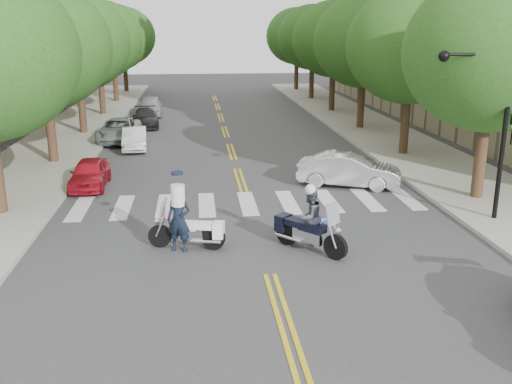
{
  "coord_description": "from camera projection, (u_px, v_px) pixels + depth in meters",
  "views": [
    {
      "loc": [
        -1.88,
        -14.02,
        6.41
      ],
      "look_at": [
        0.0,
        3.55,
        1.3
      ],
      "focal_mm": 40.0,
      "sensor_mm": 36.0,
      "label": 1
    }
  ],
  "objects": [
    {
      "name": "sidewalk_right",
      "position": [
        370.0,
        128.0,
        37.33
      ],
      "size": [
        5.0,
        60.0,
        0.15
      ],
      "primitive_type": "cube",
      "color": "#9E9991",
      "rests_on": "ground"
    },
    {
      "name": "parked_car_a",
      "position": [
        90.0,
        173.0,
        23.63
      ],
      "size": [
        1.42,
        3.51,
        1.19
      ],
      "primitive_type": "imported",
      "rotation": [
        0.0,
        0.0,
        0.0
      ],
      "color": "#B21322",
      "rests_on": "ground"
    },
    {
      "name": "tree_r_2",
      "position": [
        364.0,
        42.0,
        35.73
      ],
      "size": [
        6.4,
        6.4,
        8.45
      ],
      "color": "#382316",
      "rests_on": "ground"
    },
    {
      "name": "convertible",
      "position": [
        349.0,
        170.0,
        23.74
      ],
      "size": [
        4.49,
        2.91,
        1.4
      ],
      "primitive_type": "imported",
      "rotation": [
        0.0,
        0.0,
        1.2
      ],
      "color": "silver",
      "rests_on": "ground"
    },
    {
      "name": "sidewalk_left",
      "position": [
        73.0,
        134.0,
        35.38
      ],
      "size": [
        5.0,
        60.0,
        0.15
      ],
      "primitive_type": "cube",
      "color": "#9E9991",
      "rests_on": "ground"
    },
    {
      "name": "motorcycle_police",
      "position": [
        308.0,
        221.0,
        16.77
      ],
      "size": [
        1.89,
        2.08,
        2.07
      ],
      "rotation": [
        0.0,
        0.0,
        3.87
      ],
      "color": "black",
      "rests_on": "ground"
    },
    {
      "name": "parked_car_b",
      "position": [
        135.0,
        139.0,
        30.97
      ],
      "size": [
        1.52,
        3.68,
        1.19
      ],
      "primitive_type": "imported",
      "rotation": [
        0.0,
        0.0,
        0.08
      ],
      "color": "silver",
      "rests_on": "ground"
    },
    {
      "name": "parked_car_c",
      "position": [
        119.0,
        130.0,
        33.16
      ],
      "size": [
        2.29,
        4.79,
        1.32
      ],
      "primitive_type": "imported",
      "rotation": [
        0.0,
        0.0,
        -0.02
      ],
      "color": "#94979B",
      "rests_on": "ground"
    },
    {
      "name": "tree_l_3",
      "position": [
        98.0,
        40.0,
        41.57
      ],
      "size": [
        6.4,
        6.4,
        8.45
      ],
      "color": "#382316",
      "rests_on": "ground"
    },
    {
      "name": "tree_l_1",
      "position": [
        43.0,
        47.0,
        26.29
      ],
      "size": [
        6.4,
        6.4,
        8.45
      ],
      "color": "#382316",
      "rests_on": "ground"
    },
    {
      "name": "tree_l_5",
      "position": [
        123.0,
        36.0,
        56.86
      ],
      "size": [
        6.4,
        6.4,
        8.45
      ],
      "color": "#382316",
      "rests_on": "ground"
    },
    {
      "name": "ground",
      "position": [
        270.0,
        275.0,
        15.36
      ],
      "size": [
        140.0,
        140.0,
        0.0
      ],
      "primitive_type": "plane",
      "color": "#38383A",
      "rests_on": "ground"
    },
    {
      "name": "tree_l_2",
      "position": [
        76.0,
        42.0,
        33.93
      ],
      "size": [
        6.4,
        6.4,
        8.45
      ],
      "color": "#382316",
      "rests_on": "ground"
    },
    {
      "name": "tree_r_4",
      "position": [
        313.0,
        37.0,
        51.01
      ],
      "size": [
        6.4,
        6.4,
        8.45
      ],
      "color": "#382316",
      "rests_on": "ground"
    },
    {
      "name": "tree_l_4",
      "position": [
        112.0,
        38.0,
        49.22
      ],
      "size": [
        6.4,
        6.4,
        8.45
      ],
      "color": "#382316",
      "rests_on": "ground"
    },
    {
      "name": "motorcycle_parked",
      "position": [
        193.0,
        232.0,
        17.05
      ],
      "size": [
        2.33,
        0.89,
        1.52
      ],
      "rotation": [
        0.0,
        0.0,
        1.35
      ],
      "color": "black",
      "rests_on": "ground"
    },
    {
      "name": "parked_car_e",
      "position": [
        151.0,
        106.0,
        42.81
      ],
      "size": [
        1.83,
        4.3,
        1.45
      ],
      "primitive_type": "imported",
      "rotation": [
        0.0,
        0.0,
        0.03
      ],
      "color": "#9E9EA3",
      "rests_on": "ground"
    },
    {
      "name": "tree_r_1",
      "position": [
        411.0,
        46.0,
        28.09
      ],
      "size": [
        6.4,
        6.4,
        8.45
      ],
      "color": "#382316",
      "rests_on": "ground"
    },
    {
      "name": "tree_r_5",
      "position": [
        297.0,
        36.0,
        58.66
      ],
      "size": [
        6.4,
        6.4,
        8.45
      ],
      "color": "#382316",
      "rests_on": "ground"
    },
    {
      "name": "officer_standing",
      "position": [
        179.0,
        220.0,
        16.75
      ],
      "size": [
        0.83,
        0.68,
        1.96
      ],
      "primitive_type": "imported",
      "rotation": [
        0.0,
        0.0,
        -0.33
      ],
      "color": "black",
      "rests_on": "ground"
    },
    {
      "name": "traffic_signal_pole",
      "position": [
        493.0,
        114.0,
        18.46
      ],
      "size": [
        2.82,
        0.42,
        6.0
      ],
      "color": "black",
      "rests_on": "ground"
    },
    {
      "name": "tree_r_3",
      "position": [
        334.0,
        39.0,
        43.37
      ],
      "size": [
        6.4,
        6.4,
        8.45
      ],
      "color": "#382316",
      "rests_on": "ground"
    },
    {
      "name": "parked_car_d",
      "position": [
        145.0,
        118.0,
        38.07
      ],
      "size": [
        2.06,
        4.27,
        1.2
      ],
      "primitive_type": "imported",
      "rotation": [
        0.0,
        0.0,
        0.09
      ],
      "color": "black",
      "rests_on": "ground"
    },
    {
      "name": "tree_r_0",
      "position": [
        492.0,
        52.0,
        20.45
      ],
      "size": [
        6.4,
        6.4,
        8.45
      ],
      "color": "#382316",
      "rests_on": "ground"
    }
  ]
}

